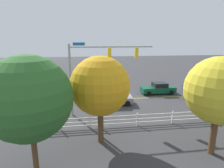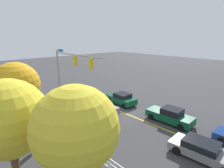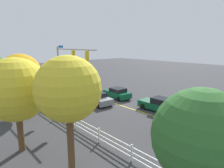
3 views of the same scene
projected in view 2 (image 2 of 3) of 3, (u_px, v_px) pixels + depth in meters
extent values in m
plane|color=#38383A|center=(121.00, 112.00, 21.14)|extent=(120.00, 120.00, 0.00)
cube|color=gold|center=(149.00, 123.00, 18.33)|extent=(28.00, 0.16, 0.01)
cylinder|color=gray|center=(59.00, 80.00, 21.61)|extent=(0.20, 0.20, 6.96)
cylinder|color=gray|center=(76.00, 55.00, 18.00)|extent=(7.96, 0.12, 0.12)
cube|color=#0C59B2|center=(60.00, 50.00, 20.08)|extent=(1.10, 0.03, 0.28)
cube|color=gold|center=(75.00, 61.00, 18.32)|extent=(0.32, 0.28, 1.00)
sphere|color=red|center=(76.00, 58.00, 18.34)|extent=(0.17, 0.17, 0.17)
sphere|color=orange|center=(76.00, 61.00, 18.42)|extent=(0.17, 0.17, 0.17)
sphere|color=#148C19|center=(77.00, 64.00, 18.50)|extent=(0.17, 0.17, 0.17)
cube|color=gold|center=(91.00, 64.00, 16.46)|extent=(0.32, 0.28, 1.00)
sphere|color=red|center=(92.00, 60.00, 16.48)|extent=(0.17, 0.17, 0.17)
sphere|color=orange|center=(92.00, 63.00, 16.56)|extent=(0.17, 0.17, 0.17)
sphere|color=#148C19|center=(92.00, 67.00, 16.64)|extent=(0.17, 0.17, 0.17)
cube|color=slate|center=(204.00, 152.00, 12.93)|extent=(4.73, 2.11, 0.57)
cube|color=black|center=(201.00, 144.00, 12.95)|extent=(2.43, 1.80, 0.49)
cylinder|color=black|center=(186.00, 141.00, 14.64)|extent=(0.65, 0.25, 0.64)
cylinder|color=black|center=(177.00, 150.00, 13.42)|extent=(0.65, 0.25, 0.64)
cube|color=#0C4C2D|center=(169.00, 117.00, 18.43)|extent=(4.70, 1.81, 0.73)
cube|color=black|center=(172.00, 111.00, 18.10)|extent=(1.90, 1.60, 0.59)
cylinder|color=black|center=(151.00, 117.00, 19.05)|extent=(0.64, 0.23, 0.64)
cylinder|color=black|center=(160.00, 112.00, 20.15)|extent=(0.64, 0.23, 0.64)
cylinder|color=black|center=(181.00, 127.00, 16.85)|extent=(0.64, 0.23, 0.64)
cylinder|color=black|center=(188.00, 122.00, 17.95)|extent=(0.64, 0.23, 0.64)
cube|color=slate|center=(102.00, 108.00, 20.81)|extent=(4.13, 2.14, 0.69)
cube|color=black|center=(101.00, 102.00, 20.81)|extent=(2.11, 1.84, 0.50)
cylinder|color=black|center=(116.00, 111.00, 20.43)|extent=(0.65, 0.25, 0.64)
cylinder|color=black|center=(103.00, 116.00, 19.29)|extent=(0.65, 0.25, 0.64)
cylinder|color=black|center=(101.00, 104.00, 22.45)|extent=(0.65, 0.25, 0.64)
cylinder|color=black|center=(88.00, 108.00, 21.32)|extent=(0.65, 0.25, 0.64)
cylinder|color=black|center=(222.00, 141.00, 14.62)|extent=(0.64, 0.22, 0.64)
cube|color=#0C4C2D|center=(121.00, 99.00, 23.44)|extent=(4.02, 2.00, 0.73)
cube|color=black|center=(122.00, 95.00, 23.14)|extent=(1.96, 1.73, 0.50)
cylinder|color=black|center=(110.00, 100.00, 23.95)|extent=(0.65, 0.25, 0.64)
cylinder|color=black|center=(119.00, 97.00, 25.03)|extent=(0.65, 0.25, 0.64)
cylinder|color=black|center=(124.00, 106.00, 21.99)|extent=(0.65, 0.25, 0.64)
cylinder|color=black|center=(134.00, 103.00, 23.08)|extent=(0.65, 0.25, 0.64)
cube|color=white|center=(109.00, 164.00, 11.62)|extent=(0.10, 0.10, 1.15)
cube|color=white|center=(81.00, 143.00, 13.90)|extent=(0.10, 0.10, 1.15)
cube|color=white|center=(60.00, 128.00, 16.19)|extent=(0.10, 0.10, 1.15)
cube|color=white|center=(44.00, 117.00, 18.47)|extent=(0.10, 0.10, 1.15)
cube|color=white|center=(32.00, 108.00, 20.75)|extent=(0.10, 0.10, 1.15)
cube|color=white|center=(22.00, 101.00, 23.04)|extent=(0.10, 0.10, 1.15)
cube|color=white|center=(80.00, 139.00, 13.81)|extent=(26.00, 0.06, 0.09)
cube|color=white|center=(81.00, 143.00, 13.90)|extent=(26.00, 0.06, 0.09)
cube|color=white|center=(81.00, 146.00, 13.98)|extent=(26.00, 0.06, 0.09)
cylinder|color=brown|center=(16.00, 166.00, 10.25)|extent=(0.41, 0.41, 2.74)
sphere|color=yellow|center=(8.00, 118.00, 9.50)|extent=(4.20, 4.20, 4.20)
sphere|color=yellow|center=(76.00, 128.00, 7.42)|extent=(3.63, 3.63, 3.63)
cylinder|color=brown|center=(20.00, 115.00, 16.90)|extent=(0.42, 0.42, 2.69)
sphere|color=gold|center=(16.00, 85.00, 16.17)|extent=(4.15, 4.15, 4.15)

